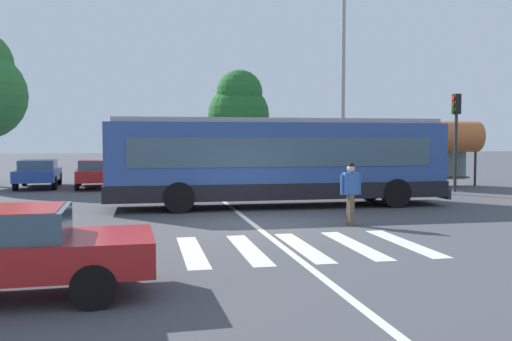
# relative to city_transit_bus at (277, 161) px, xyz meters

# --- Properties ---
(ground_plane) EXTENTS (160.00, 160.00, 0.00)m
(ground_plane) POSITION_rel_city_transit_bus_xyz_m (-1.44, -3.91, -1.59)
(ground_plane) COLOR #47474C
(city_transit_bus) EXTENTS (11.82, 2.71, 3.06)m
(city_transit_bus) POSITION_rel_city_transit_bus_xyz_m (0.00, 0.00, 0.00)
(city_transit_bus) COLOR black
(city_transit_bus) RESTS_ON ground_plane
(pedestrian_crossing_street) EXTENTS (0.58, 0.34, 1.72)m
(pedestrian_crossing_street) POSITION_rel_city_transit_bus_xyz_m (0.94, -4.59, -0.62)
(pedestrian_crossing_street) COLOR brown
(pedestrian_crossing_street) RESTS_ON ground_plane
(parked_car_blue) EXTENTS (2.06, 4.59, 1.35)m
(parked_car_blue) POSITION_rel_city_transit_bus_xyz_m (-9.56, 9.52, -0.82)
(parked_car_blue) COLOR black
(parked_car_blue) RESTS_ON ground_plane
(parked_car_red) EXTENTS (2.15, 4.62, 1.35)m
(parked_car_red) POSITION_rel_city_transit_bus_xyz_m (-6.83, 9.01, -0.82)
(parked_car_red) COLOR black
(parked_car_red) RESTS_ON ground_plane
(parked_car_silver) EXTENTS (2.18, 4.63, 1.35)m
(parked_car_silver) POSITION_rel_city_transit_bus_xyz_m (-4.22, 9.38, -0.82)
(parked_car_silver) COLOR black
(parked_car_silver) RESTS_ON ground_plane
(parked_car_teal) EXTENTS (2.03, 4.58, 1.35)m
(parked_car_teal) POSITION_rel_city_transit_bus_xyz_m (-1.64, 9.42, -0.82)
(parked_car_teal) COLOR black
(parked_car_teal) RESTS_ON ground_plane
(parked_car_champagne) EXTENTS (2.21, 4.64, 1.35)m
(parked_car_champagne) POSITION_rel_city_transit_bus_xyz_m (1.05, 8.94, -0.82)
(parked_car_champagne) COLOR black
(parked_car_champagne) RESTS_ON ground_plane
(parked_car_black) EXTENTS (1.90, 4.52, 1.35)m
(parked_car_black) POSITION_rel_city_transit_bus_xyz_m (3.93, 9.30, -0.82)
(parked_car_black) COLOR black
(parked_car_black) RESTS_ON ground_plane
(traffic_light_far_corner) EXTENTS (0.33, 0.32, 4.36)m
(traffic_light_far_corner) POSITION_rel_city_transit_bus_xyz_m (9.09, 3.67, 1.36)
(traffic_light_far_corner) COLOR #28282B
(traffic_light_far_corner) RESTS_ON ground_plane
(bus_stop_shelter) EXTENTS (4.27, 1.54, 3.25)m
(bus_stop_shelter) POSITION_rel_city_transit_bus_xyz_m (9.65, 6.19, 0.83)
(bus_stop_shelter) COLOR #28282B
(bus_stop_shelter) RESTS_ON ground_plane
(twin_arm_street_lamp) EXTENTS (5.19, 0.32, 10.40)m
(twin_arm_street_lamp) POSITION_rel_city_transit_bus_xyz_m (4.84, 6.56, 4.74)
(twin_arm_street_lamp) COLOR #939399
(twin_arm_street_lamp) RESTS_ON ground_plane
(background_tree_right) EXTENTS (3.94, 3.94, 6.76)m
(background_tree_right) POSITION_rel_city_transit_bus_xyz_m (1.46, 16.36, 2.72)
(background_tree_right) COLOR brown
(background_tree_right) RESTS_ON ground_plane
(crosswalk_painted_stripes) EXTENTS (7.67, 3.40, 0.01)m
(crosswalk_painted_stripes) POSITION_rel_city_transit_bus_xyz_m (-2.41, -7.26, -1.58)
(crosswalk_painted_stripes) COLOR silver
(crosswalk_painted_stripes) RESTS_ON ground_plane
(lane_center_line) EXTENTS (0.16, 24.00, 0.01)m
(lane_center_line) POSITION_rel_city_transit_bus_xyz_m (-1.63, -1.91, -1.59)
(lane_center_line) COLOR silver
(lane_center_line) RESTS_ON ground_plane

